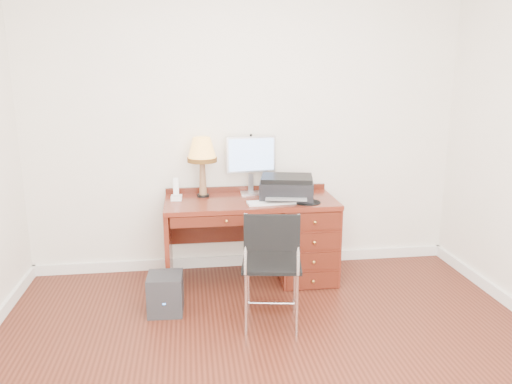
{
  "coord_description": "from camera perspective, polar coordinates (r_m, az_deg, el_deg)",
  "views": [
    {
      "loc": [
        -0.53,
        -2.82,
        1.86
      ],
      "look_at": [
        0.02,
        1.2,
        0.87
      ],
      "focal_mm": 35.0,
      "sensor_mm": 36.0,
      "label": 1
    }
  ],
  "objects": [
    {
      "name": "ground",
      "position": [
        3.42,
        2.52,
        -19.23
      ],
      "size": [
        4.0,
        4.0,
        0.0
      ],
      "primitive_type": "plane",
      "color": "#3C160D",
      "rests_on": "ground"
    },
    {
      "name": "room_shell",
      "position": [
        3.93,
        0.85,
        -13.65
      ],
      "size": [
        4.0,
        4.0,
        4.0
      ],
      "color": "white",
      "rests_on": "ground"
    },
    {
      "name": "desk",
      "position": [
        4.54,
        3.44,
        -4.82
      ],
      "size": [
        1.5,
        0.67,
        0.75
      ],
      "color": "maroon",
      "rests_on": "ground"
    },
    {
      "name": "monitor",
      "position": [
        4.55,
        -0.52,
        3.94
      ],
      "size": [
        0.46,
        0.17,
        0.53
      ],
      "rotation": [
        0.0,
        0.0,
        0.13
      ],
      "color": "silver",
      "rests_on": "desk"
    },
    {
      "name": "keyboard",
      "position": [
        4.27,
        2.15,
        -1.18
      ],
      "size": [
        0.48,
        0.17,
        0.02
      ],
      "primitive_type": "cube",
      "rotation": [
        0.0,
        0.0,
        0.08
      ],
      "color": "white",
      "rests_on": "desk"
    },
    {
      "name": "mouse_pad",
      "position": [
        4.31,
        5.92,
        -1.05
      ],
      "size": [
        0.22,
        0.22,
        0.04
      ],
      "color": "black",
      "rests_on": "desk"
    },
    {
      "name": "printer",
      "position": [
        4.4,
        3.52,
        0.5
      ],
      "size": [
        0.53,
        0.45,
        0.21
      ],
      "rotation": [
        0.0,
        0.0,
        -0.21
      ],
      "color": "black",
      "rests_on": "desk"
    },
    {
      "name": "leg_lamp",
      "position": [
        4.44,
        -6.19,
        4.41
      ],
      "size": [
        0.26,
        0.26,
        0.54
      ],
      "color": "black",
      "rests_on": "desk"
    },
    {
      "name": "phone",
      "position": [
        4.41,
        -9.09,
        -0.18
      ],
      "size": [
        0.1,
        0.1,
        0.2
      ],
      "rotation": [
        0.0,
        0.0,
        -0.06
      ],
      "color": "white",
      "rests_on": "desk"
    },
    {
      "name": "pen_cup",
      "position": [
        4.54,
        3.4,
        0.25
      ],
      "size": [
        0.08,
        0.08,
        0.1
      ],
      "primitive_type": "cylinder",
      "color": "black",
      "rests_on": "desk"
    },
    {
      "name": "chair",
      "position": [
        3.62,
        1.99,
        -7.45
      ],
      "size": [
        0.49,
        0.49,
        0.91
      ],
      "rotation": [
        0.0,
        0.0,
        -0.17
      ],
      "color": "black",
      "rests_on": "ground"
    },
    {
      "name": "equipment_box",
      "position": [
        4.05,
        -10.31,
        -11.36
      ],
      "size": [
        0.28,
        0.28,
        0.31
      ],
      "primitive_type": "cube",
      "rotation": [
        0.0,
        0.0,
        -0.04
      ],
      "color": "black",
      "rests_on": "ground"
    }
  ]
}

